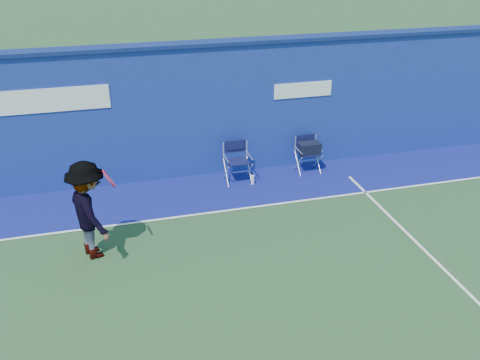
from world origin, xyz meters
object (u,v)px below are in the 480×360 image
object	(u,v)px
directors_chair_left	(238,169)
directors_chair_right	(308,157)
water_bottle	(253,180)
tennis_player	(89,210)

from	to	relation	value
directors_chair_left	directors_chair_right	bearing A→B (deg)	2.81
water_bottle	directors_chair_right	bearing A→B (deg)	12.59
directors_chair_left	water_bottle	bearing A→B (deg)	-38.99
directors_chair_right	directors_chair_left	bearing A→B (deg)	-177.19
directors_chair_left	water_bottle	size ratio (longest dim) A/B	4.30
directors_chair_left	tennis_player	size ratio (longest dim) A/B	0.51
water_bottle	tennis_player	distance (m)	4.08
water_bottle	tennis_player	xyz separation A→B (m)	(-3.50, -1.94, 0.80)
water_bottle	tennis_player	bearing A→B (deg)	-151.02
directors_chair_left	tennis_player	distance (m)	3.92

